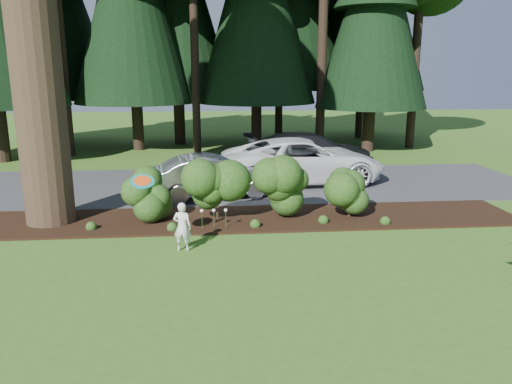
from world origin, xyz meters
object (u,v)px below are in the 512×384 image
at_px(car_white_suv, 303,161).
at_px(car_dark_suv, 310,151).
at_px(car_silver_wagon, 214,176).
at_px(frisbee, 142,181).
at_px(child, 182,227).

relative_size(car_white_suv, car_dark_suv, 1.11).
height_order(car_silver_wagon, car_white_suv, car_white_suv).
bearing_deg(frisbee, car_white_suv, 53.67).
xyz_separation_m(car_dark_suv, child, (-4.61, -8.80, -0.22)).
bearing_deg(car_dark_suv, car_white_suv, 160.38).
xyz_separation_m(car_white_suv, car_dark_suv, (0.68, 2.29, -0.04)).
height_order(car_white_suv, car_dark_suv, car_white_suv).
bearing_deg(frisbee, car_silver_wagon, 71.00).
xyz_separation_m(car_silver_wagon, child, (-0.76, -4.67, -0.14)).
height_order(car_white_suv, child, car_white_suv).
bearing_deg(child, car_dark_suv, -106.77).
relative_size(car_silver_wagon, car_white_suv, 0.71).
xyz_separation_m(child, frisbee, (-0.83, 0.06, 1.04)).
bearing_deg(frisbee, car_dark_suv, 58.15).
xyz_separation_m(car_white_suv, frisbee, (-4.75, -6.46, 0.78)).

